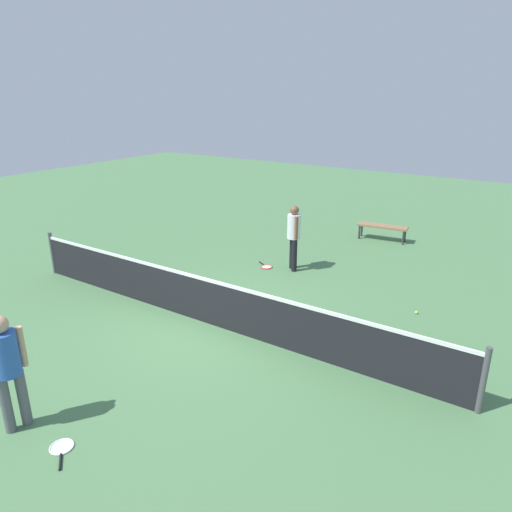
{
  "coord_description": "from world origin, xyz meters",
  "views": [
    {
      "loc": [
        -5.43,
        6.49,
        4.4
      ],
      "look_at": [
        0.02,
        -1.78,
        0.9
      ],
      "focal_mm": 32.93,
      "sensor_mm": 36.0,
      "label": 1
    }
  ],
  "objects_px": {
    "player_far_side": "(7,364)",
    "tennis_ball_near_player": "(148,280)",
    "tennis_racket_near_player": "(266,267)",
    "player_near_side": "(294,232)",
    "tennis_ball_midcourt": "(171,290)",
    "courtside_bench": "(382,227)",
    "tennis_racket_far_player": "(62,448)",
    "tennis_ball_by_net": "(416,312)"
  },
  "relations": [
    {
      "from": "player_far_side",
      "to": "tennis_ball_midcourt",
      "type": "height_order",
      "value": "player_far_side"
    },
    {
      "from": "player_near_side",
      "to": "tennis_ball_near_player",
      "type": "distance_m",
      "value": 3.81
    },
    {
      "from": "tennis_ball_midcourt",
      "to": "tennis_ball_near_player",
      "type": "bearing_deg",
      "value": -9.95
    },
    {
      "from": "tennis_racket_near_player",
      "to": "tennis_racket_far_player",
      "type": "height_order",
      "value": "same"
    },
    {
      "from": "tennis_racket_near_player",
      "to": "tennis_ball_midcourt",
      "type": "distance_m",
      "value": 2.75
    },
    {
      "from": "tennis_racket_far_player",
      "to": "courtside_bench",
      "type": "xyz_separation_m",
      "value": [
        -0.4,
        -11.07,
        0.4
      ]
    },
    {
      "from": "player_far_side",
      "to": "tennis_ball_near_player",
      "type": "height_order",
      "value": "player_far_side"
    },
    {
      "from": "player_far_side",
      "to": "tennis_ball_near_player",
      "type": "xyz_separation_m",
      "value": [
        2.36,
        -4.74,
        -0.98
      ]
    },
    {
      "from": "tennis_ball_near_player",
      "to": "tennis_ball_by_net",
      "type": "height_order",
      "value": "same"
    },
    {
      "from": "player_near_side",
      "to": "courtside_bench",
      "type": "bearing_deg",
      "value": -105.92
    },
    {
      "from": "tennis_racket_near_player",
      "to": "tennis_ball_near_player",
      "type": "xyz_separation_m",
      "value": [
        1.88,
        2.41,
        0.02
      ]
    },
    {
      "from": "tennis_racket_near_player",
      "to": "player_far_side",
      "type": "bearing_deg",
      "value": 93.82
    },
    {
      "from": "player_far_side",
      "to": "tennis_ball_midcourt",
      "type": "xyz_separation_m",
      "value": [
        1.46,
        -4.58,
        -0.98
      ]
    },
    {
      "from": "player_far_side",
      "to": "tennis_racket_near_player",
      "type": "xyz_separation_m",
      "value": [
        0.48,
        -7.15,
        -1.0
      ]
    },
    {
      "from": "tennis_racket_near_player",
      "to": "courtside_bench",
      "type": "distance_m",
      "value": 4.35
    },
    {
      "from": "tennis_ball_by_net",
      "to": "courtside_bench",
      "type": "relative_size",
      "value": 0.04
    },
    {
      "from": "player_far_side",
      "to": "courtside_bench",
      "type": "relative_size",
      "value": 1.11
    },
    {
      "from": "tennis_ball_by_net",
      "to": "courtside_bench",
      "type": "distance_m",
      "value": 5.15
    },
    {
      "from": "player_near_side",
      "to": "courtside_bench",
      "type": "relative_size",
      "value": 1.11
    },
    {
      "from": "player_far_side",
      "to": "tennis_racket_near_player",
      "type": "bearing_deg",
      "value": -86.18
    },
    {
      "from": "player_near_side",
      "to": "courtside_bench",
      "type": "xyz_separation_m",
      "value": [
        -1.07,
        -3.73,
        -0.59
      ]
    },
    {
      "from": "player_far_side",
      "to": "courtside_bench",
      "type": "xyz_separation_m",
      "value": [
        -1.26,
        -11.12,
        -0.59
      ]
    },
    {
      "from": "tennis_ball_by_net",
      "to": "courtside_bench",
      "type": "xyz_separation_m",
      "value": [
        2.35,
        -4.57,
        0.38
      ]
    },
    {
      "from": "tennis_racket_far_player",
      "to": "courtside_bench",
      "type": "distance_m",
      "value": 11.08
    },
    {
      "from": "tennis_racket_far_player",
      "to": "player_far_side",
      "type": "bearing_deg",
      "value": 3.62
    },
    {
      "from": "tennis_ball_by_net",
      "to": "courtside_bench",
      "type": "bearing_deg",
      "value": -62.83
    },
    {
      "from": "tennis_ball_midcourt",
      "to": "player_near_side",
      "type": "bearing_deg",
      "value": -120.53
    },
    {
      "from": "player_far_side",
      "to": "tennis_ball_near_player",
      "type": "distance_m",
      "value": 5.38
    },
    {
      "from": "player_near_side",
      "to": "tennis_ball_by_net",
      "type": "xyz_separation_m",
      "value": [
        -3.41,
        0.84,
        -0.98
      ]
    },
    {
      "from": "player_near_side",
      "to": "tennis_ball_by_net",
      "type": "relative_size",
      "value": 25.76
    },
    {
      "from": "player_near_side",
      "to": "tennis_racket_near_player",
      "type": "bearing_deg",
      "value": 19.2
    },
    {
      "from": "player_near_side",
      "to": "tennis_racket_far_player",
      "type": "xyz_separation_m",
      "value": [
        -0.66,
        7.34,
        -1.0
      ]
    },
    {
      "from": "player_near_side",
      "to": "courtside_bench",
      "type": "height_order",
      "value": "player_near_side"
    },
    {
      "from": "player_far_side",
      "to": "tennis_ball_midcourt",
      "type": "relative_size",
      "value": 25.76
    },
    {
      "from": "player_far_side",
      "to": "tennis_racket_far_player",
      "type": "relative_size",
      "value": 3.01
    },
    {
      "from": "tennis_ball_midcourt",
      "to": "player_far_side",
      "type": "bearing_deg",
      "value": 107.63
    },
    {
      "from": "player_near_side",
      "to": "tennis_racket_far_player",
      "type": "relative_size",
      "value": 3.01
    },
    {
      "from": "player_near_side",
      "to": "courtside_bench",
      "type": "distance_m",
      "value": 3.93
    },
    {
      "from": "tennis_racket_near_player",
      "to": "tennis_ball_near_player",
      "type": "height_order",
      "value": "tennis_ball_near_player"
    },
    {
      "from": "player_near_side",
      "to": "player_far_side",
      "type": "height_order",
      "value": "same"
    },
    {
      "from": "tennis_racket_near_player",
      "to": "tennis_ball_by_net",
      "type": "xyz_separation_m",
      "value": [
        -4.09,
        0.6,
        0.02
      ]
    },
    {
      "from": "player_near_side",
      "to": "tennis_racket_far_player",
      "type": "distance_m",
      "value": 7.43
    }
  ]
}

